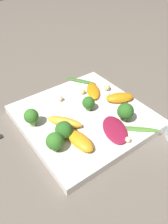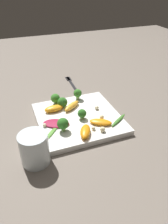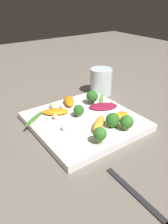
% 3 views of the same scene
% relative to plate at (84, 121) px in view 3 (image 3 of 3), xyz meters
% --- Properties ---
extents(ground_plane, '(2.40, 2.40, 0.00)m').
position_rel_plate_xyz_m(ground_plane, '(0.00, 0.00, -0.01)').
color(ground_plane, '#6B6056').
extents(plate, '(0.28, 0.28, 0.02)m').
position_rel_plate_xyz_m(plate, '(0.00, 0.00, 0.00)').
color(plate, white).
rests_on(plate, ground_plane).
extents(drinking_glass, '(0.08, 0.08, 0.09)m').
position_rel_plate_xyz_m(drinking_glass, '(-0.17, -0.14, 0.04)').
color(drinking_glass, silver).
rests_on(drinking_glass, ground_plane).
extents(fork, '(0.02, 0.18, 0.01)m').
position_rel_plate_xyz_m(fork, '(0.07, 0.29, -0.01)').
color(fork, '#262628').
rests_on(fork, ground_plane).
extents(radicchio_leaf_0, '(0.10, 0.08, 0.01)m').
position_rel_plate_xyz_m(radicchio_leaf_0, '(-0.08, -0.02, 0.01)').
color(radicchio_leaf_0, maroon).
rests_on(radicchio_leaf_0, plate).
extents(orange_segment_0, '(0.07, 0.04, 0.02)m').
position_rel_plate_xyz_m(orange_segment_0, '(-0.07, 0.06, 0.02)').
color(orange_segment_0, orange).
rests_on(orange_segment_0, plate).
extents(orange_segment_1, '(0.06, 0.07, 0.02)m').
position_rel_plate_xyz_m(orange_segment_1, '(-0.01, -0.10, 0.02)').
color(orange_segment_1, orange).
rests_on(orange_segment_1, plate).
extents(orange_segment_2, '(0.08, 0.06, 0.01)m').
position_rel_plate_xyz_m(orange_segment_2, '(0.05, -0.07, 0.02)').
color(orange_segment_2, orange).
rests_on(orange_segment_2, plate).
extents(orange_segment_3, '(0.08, 0.07, 0.02)m').
position_rel_plate_xyz_m(orange_segment_3, '(-0.01, 0.06, 0.02)').
color(orange_segment_3, '#FCAD33').
rests_on(orange_segment_3, plate).
extents(broccoli_floret_0, '(0.04, 0.04, 0.04)m').
position_rel_plate_xyz_m(broccoli_floret_0, '(-0.07, -0.06, 0.04)').
color(broccoli_floret_0, '#84AD5B').
rests_on(broccoli_floret_0, plate).
extents(broccoli_floret_1, '(0.03, 0.03, 0.04)m').
position_rel_plate_xyz_m(broccoli_floret_1, '(-0.05, 0.11, 0.03)').
color(broccoli_floret_1, '#7A9E51').
rests_on(broccoli_floret_1, plate).
extents(broccoli_floret_2, '(0.03, 0.03, 0.04)m').
position_rel_plate_xyz_m(broccoli_floret_2, '(0.04, 0.11, 0.03)').
color(broccoli_floret_2, '#84AD5B').
rests_on(broccoli_floret_2, plate).
extents(broccoli_floret_3, '(0.03, 0.03, 0.04)m').
position_rel_plate_xyz_m(broccoli_floret_3, '(0.01, -0.02, 0.03)').
color(broccoli_floret_3, '#84AD5B').
rests_on(broccoli_floret_3, plate).
extents(broccoli_floret_4, '(0.04, 0.04, 0.04)m').
position_rel_plate_xyz_m(broccoli_floret_4, '(-0.03, 0.08, 0.03)').
color(broccoli_floret_4, '#7A9E51').
rests_on(broccoli_floret_4, plate).
extents(arugula_sprig_0, '(0.07, 0.08, 0.00)m').
position_rel_plate_xyz_m(arugula_sprig_0, '(-0.11, -0.06, 0.01)').
color(arugula_sprig_0, '#518E33').
rests_on(arugula_sprig_0, plate).
extents(arugula_sprig_1, '(0.08, 0.06, 0.01)m').
position_rel_plate_xyz_m(arugula_sprig_1, '(0.12, -0.07, 0.01)').
color(arugula_sprig_1, '#3D7528').
rests_on(arugula_sprig_1, plate).
extents(macadamia_nut_0, '(0.02, 0.02, 0.02)m').
position_rel_plate_xyz_m(macadamia_nut_0, '(0.07, -0.04, 0.02)').
color(macadamia_nut_0, beige).
rests_on(macadamia_nut_0, plate).
extents(macadamia_nut_1, '(0.01, 0.01, 0.01)m').
position_rel_plate_xyz_m(macadamia_nut_1, '(0.02, -0.09, 0.02)').
color(macadamia_nut_1, beige).
rests_on(macadamia_nut_1, plate).
extents(macadamia_nut_2, '(0.01, 0.01, 0.01)m').
position_rel_plate_xyz_m(macadamia_nut_2, '(-0.12, -0.02, 0.02)').
color(macadamia_nut_2, beige).
rests_on(macadamia_nut_2, plate).
extents(macadamia_nut_3, '(0.02, 0.02, 0.02)m').
position_rel_plate_xyz_m(macadamia_nut_3, '(0.04, -0.11, 0.02)').
color(macadamia_nut_3, beige).
rests_on(macadamia_nut_3, plate).
extents(macadamia_nut_4, '(0.01, 0.01, 0.01)m').
position_rel_plate_xyz_m(macadamia_nut_4, '(0.08, 0.02, 0.02)').
color(macadamia_nut_4, beige).
rests_on(macadamia_nut_4, plate).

